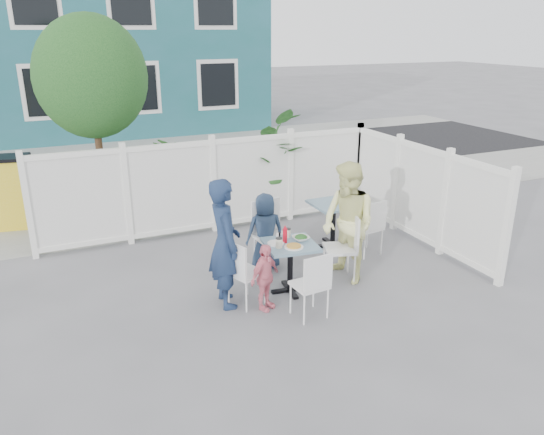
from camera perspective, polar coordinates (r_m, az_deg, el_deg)
name	(u,v)px	position (r m, az deg, el deg)	size (l,w,h in m)	color
ground	(264,289)	(7.25, -0.86, -7.74)	(80.00, 80.00, 0.00)	slate
near_sidewalk	(188,208)	(10.58, -9.01, 1.07)	(24.00, 2.60, 0.01)	gray
street	(149,166)	(14.05, -13.07, 5.44)	(24.00, 5.00, 0.01)	black
far_sidewalk	(128,143)	(17.04, -15.21, 7.72)	(24.00, 1.60, 0.01)	gray
building	(88,39)	(20.02, -19.19, 17.70)	(11.00, 6.00, 6.00)	#1D5B5F
fence_back	(214,187)	(9.09, -6.30, 3.24)	(5.86, 0.08, 1.60)	white
fence_right	(419,195)	(8.92, 15.54, 2.30)	(0.08, 3.66, 1.60)	white
tree	(91,77)	(9.29, -18.86, 14.07)	(1.80, 1.62, 3.59)	#382316
utility_cabinet	(12,194)	(10.30, -26.20, 2.28)	(0.66, 0.47, 1.23)	yellow
potted_shrub_a	(179,180)	(9.63, -9.93, 3.95)	(0.87, 0.87, 1.55)	#153F18
potted_shrub_b	(261,164)	(9.97, -1.16, 5.74)	(1.68, 1.46, 1.87)	#153F18
main_table	(290,254)	(6.98, 1.98, -3.99)	(0.73, 0.73, 0.69)	teal
spare_table	(334,213)	(8.51, 6.64, 0.52)	(0.69, 0.69, 0.72)	teal
chair_left	(242,269)	(6.65, -3.26, -5.52)	(0.50, 0.51, 0.88)	white
chair_right	(346,242)	(7.37, 7.95, -2.67)	(0.54, 0.55, 0.96)	white
chair_back	(270,229)	(7.68, -0.26, -1.29)	(0.49, 0.48, 1.01)	white
chair_near	(313,281)	(6.36, 4.43, -6.85)	(0.42, 0.41, 0.86)	white
chair_spare	(371,224)	(8.24, 10.56, -0.68)	(0.46, 0.44, 0.89)	white
man	(225,243)	(6.59, -5.11, -2.78)	(0.61, 0.40, 1.66)	#1A2B4C
woman	(348,223)	(7.27, 8.19, -0.62)	(0.82, 0.64, 1.68)	#EEF15B
boy	(265,232)	(7.66, -0.74, -1.52)	(0.55, 0.36, 1.14)	#20314B
toddler	(265,277)	(6.59, -0.77, -6.45)	(0.51, 0.21, 0.87)	pink
plate_main	(294,247)	(6.79, 2.36, -3.19)	(0.25, 0.25, 0.02)	white
plate_side	(276,243)	(6.90, 0.40, -2.78)	(0.22, 0.22, 0.02)	white
salad_bowl	(301,238)	(7.02, 3.13, -2.25)	(0.22, 0.22, 0.05)	white
coffee_cup_a	(279,243)	(6.76, 0.75, -2.78)	(0.08, 0.08, 0.12)	beige
coffee_cup_b	(288,233)	(7.10, 1.72, -1.71)	(0.07, 0.07, 0.11)	beige
ketchup_bottle	(285,236)	(6.92, 1.41, -1.96)	(0.06, 0.06, 0.19)	red
salt_shaker	(277,236)	(7.07, 0.60, -1.98)	(0.03, 0.03, 0.07)	white
pepper_shaker	(279,235)	(7.09, 0.79, -1.88)	(0.03, 0.03, 0.08)	black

